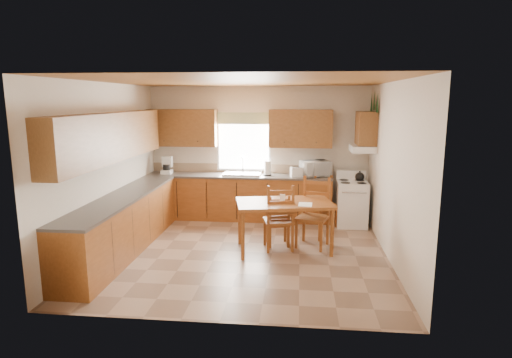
# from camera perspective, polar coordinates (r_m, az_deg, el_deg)

# --- Properties ---
(floor) EXTENTS (4.50, 4.50, 0.00)m
(floor) POSITION_cam_1_polar(r_m,az_deg,el_deg) (7.03, -1.49, -9.69)
(floor) COLOR #8C6F59
(floor) RESTS_ON ground
(ceiling) EXTENTS (4.50, 4.50, 0.00)m
(ceiling) POSITION_cam_1_polar(r_m,az_deg,el_deg) (6.59, -1.60, 12.89)
(ceiling) COLOR brown
(ceiling) RESTS_ON floor
(wall_left) EXTENTS (4.50, 4.50, 0.00)m
(wall_left) POSITION_cam_1_polar(r_m,az_deg,el_deg) (7.31, -19.32, 1.46)
(wall_left) COLOR beige
(wall_left) RESTS_ON floor
(wall_right) EXTENTS (4.50, 4.50, 0.00)m
(wall_right) POSITION_cam_1_polar(r_m,az_deg,el_deg) (6.77, 17.70, 0.86)
(wall_right) COLOR beige
(wall_right) RESTS_ON floor
(wall_back) EXTENTS (4.50, 4.50, 0.00)m
(wall_back) POSITION_cam_1_polar(r_m,az_deg,el_deg) (8.89, 0.32, 3.59)
(wall_back) COLOR beige
(wall_back) RESTS_ON floor
(wall_front) EXTENTS (4.50, 4.50, 0.00)m
(wall_front) POSITION_cam_1_polar(r_m,az_deg,el_deg) (4.50, -5.21, -3.42)
(wall_front) COLOR beige
(wall_front) RESTS_ON floor
(lower_cab_back) EXTENTS (3.75, 0.60, 0.88)m
(lower_cab_back) POSITION_cam_1_polar(r_m,az_deg,el_deg) (8.80, -2.31, -2.51)
(lower_cab_back) COLOR brown
(lower_cab_back) RESTS_ON floor
(lower_cab_left) EXTENTS (0.60, 3.60, 0.88)m
(lower_cab_left) POSITION_cam_1_polar(r_m,az_deg,el_deg) (7.25, -17.22, -5.87)
(lower_cab_left) COLOR brown
(lower_cab_left) RESTS_ON floor
(counter_back) EXTENTS (3.75, 0.63, 0.04)m
(counter_back) POSITION_cam_1_polar(r_m,az_deg,el_deg) (8.71, -2.33, 0.44)
(counter_back) COLOR #48423F
(counter_back) RESTS_ON lower_cab_back
(counter_left) EXTENTS (0.63, 3.60, 0.04)m
(counter_left) POSITION_cam_1_polar(r_m,az_deg,el_deg) (7.14, -17.42, -2.32)
(counter_left) COLOR #48423F
(counter_left) RESTS_ON lower_cab_left
(backsplash) EXTENTS (3.75, 0.01, 0.18)m
(backsplash) POSITION_cam_1_polar(r_m,az_deg,el_deg) (8.97, -2.08, 1.46)
(backsplash) COLOR #91785D
(backsplash) RESTS_ON counter_back
(upper_cab_back_left) EXTENTS (1.41, 0.33, 0.75)m
(upper_cab_back_left) POSITION_cam_1_polar(r_m,az_deg,el_deg) (8.96, -9.75, 6.74)
(upper_cab_back_left) COLOR brown
(upper_cab_back_left) RESTS_ON wall_back
(upper_cab_back_right) EXTENTS (1.25, 0.33, 0.75)m
(upper_cab_back_right) POSITION_cam_1_polar(r_m,az_deg,el_deg) (8.64, 5.95, 6.69)
(upper_cab_back_right) COLOR brown
(upper_cab_back_right) RESTS_ON wall_back
(upper_cab_left) EXTENTS (0.33, 3.60, 0.75)m
(upper_cab_left) POSITION_cam_1_polar(r_m,az_deg,el_deg) (7.05, -18.86, 5.31)
(upper_cab_left) COLOR brown
(upper_cab_left) RESTS_ON wall_left
(upper_cab_stove) EXTENTS (0.33, 0.62, 0.62)m
(upper_cab_stove) POSITION_cam_1_polar(r_m,az_deg,el_deg) (8.29, 14.46, 6.57)
(upper_cab_stove) COLOR brown
(upper_cab_stove) RESTS_ON wall_right
(range_hood) EXTENTS (0.44, 0.62, 0.12)m
(range_hood) POSITION_cam_1_polar(r_m,az_deg,el_deg) (8.32, 14.00, 3.97)
(range_hood) COLOR silver
(range_hood) RESTS_ON wall_right
(window_frame) EXTENTS (1.13, 0.02, 1.18)m
(window_frame) POSITION_cam_1_polar(r_m,az_deg,el_deg) (8.87, -1.64, 4.87)
(window_frame) COLOR silver
(window_frame) RESTS_ON wall_back
(window_pane) EXTENTS (1.05, 0.01, 1.10)m
(window_pane) POSITION_cam_1_polar(r_m,az_deg,el_deg) (8.87, -1.64, 4.87)
(window_pane) COLOR white
(window_pane) RESTS_ON wall_back
(window_valance) EXTENTS (1.19, 0.01, 0.24)m
(window_valance) POSITION_cam_1_polar(r_m,az_deg,el_deg) (8.81, -1.68, 8.09)
(window_valance) COLOR #4E6D38
(window_valance) RESTS_ON wall_back
(sink_basin) EXTENTS (0.75, 0.45, 0.04)m
(sink_basin) POSITION_cam_1_polar(r_m,az_deg,el_deg) (8.69, -1.85, 0.69)
(sink_basin) COLOR silver
(sink_basin) RESTS_ON counter_back
(pine_decal_a) EXTENTS (0.22, 0.22, 0.36)m
(pine_decal_a) POSITION_cam_1_polar(r_m,az_deg,el_deg) (7.98, 15.89, 9.81)
(pine_decal_a) COLOR #153718
(pine_decal_a) RESTS_ON wall_right
(pine_decal_b) EXTENTS (0.22, 0.22, 0.36)m
(pine_decal_b) POSITION_cam_1_polar(r_m,az_deg,el_deg) (8.30, 15.53, 10.12)
(pine_decal_b) COLOR #153718
(pine_decal_b) RESTS_ON wall_right
(pine_decal_c) EXTENTS (0.22, 0.22, 0.36)m
(pine_decal_c) POSITION_cam_1_polar(r_m,az_deg,el_deg) (8.61, 15.16, 9.87)
(pine_decal_c) COLOR #153718
(pine_decal_c) RESTS_ON wall_right
(stove) EXTENTS (0.58, 0.60, 0.85)m
(stove) POSITION_cam_1_polar(r_m,az_deg,el_deg) (8.52, 12.64, -3.29)
(stove) COLOR silver
(stove) RESTS_ON floor
(coffeemaker) EXTENTS (0.25, 0.28, 0.34)m
(coffeemaker) POSITION_cam_1_polar(r_m,az_deg,el_deg) (9.00, -11.84, 1.78)
(coffeemaker) COLOR silver
(coffeemaker) RESTS_ON counter_back
(paper_towel) EXTENTS (0.16, 0.16, 0.29)m
(paper_towel) POSITION_cam_1_polar(r_m,az_deg,el_deg) (8.61, 1.54, 1.45)
(paper_towel) COLOR white
(paper_towel) RESTS_ON counter_back
(toaster) EXTENTS (0.27, 0.21, 0.19)m
(toaster) POSITION_cam_1_polar(r_m,az_deg,el_deg) (8.51, 5.42, 0.95)
(toaster) COLOR silver
(toaster) RESTS_ON counter_back
(microwave) EXTENTS (0.62, 0.55, 0.31)m
(microwave) POSITION_cam_1_polar(r_m,az_deg,el_deg) (8.59, 7.92, 1.39)
(microwave) COLOR silver
(microwave) RESTS_ON counter_back
(dining_table) EXTENTS (1.66, 1.15, 0.81)m
(dining_table) POSITION_cam_1_polar(r_m,az_deg,el_deg) (7.00, 3.75, -6.28)
(dining_table) COLOR brown
(dining_table) RESTS_ON floor
(chair_near_left) EXTENTS (0.54, 0.53, 1.09)m
(chair_near_left) POSITION_cam_1_polar(r_m,az_deg,el_deg) (7.02, 3.02, -5.04)
(chair_near_left) COLOR brown
(chair_near_left) RESTS_ON floor
(chair_near_right) EXTENTS (0.44, 0.42, 0.87)m
(chair_near_right) POSITION_cam_1_polar(r_m,az_deg,el_deg) (7.23, 2.93, -5.46)
(chair_near_right) COLOR brown
(chair_near_right) RESTS_ON floor
(chair_far_left) EXTENTS (0.60, 0.59, 1.15)m
(chair_far_left) POSITION_cam_1_polar(r_m,az_deg,el_deg) (7.17, 7.56, -4.56)
(chair_far_left) COLOR brown
(chair_far_left) RESTS_ON floor
(chair_far_right) EXTENTS (0.50, 0.48, 0.95)m
(chair_far_right) POSITION_cam_1_polar(r_m,az_deg,el_deg) (8.42, 9.26, -3.00)
(chair_far_right) COLOR brown
(chair_far_right) RESTS_ON floor
(table_paper) EXTENTS (0.23, 0.29, 0.00)m
(table_paper) POSITION_cam_1_polar(r_m,az_deg,el_deg) (6.75, 6.59, -3.38)
(table_paper) COLOR white
(table_paper) RESTS_ON dining_table
(table_card) EXTENTS (0.09, 0.05, 0.11)m
(table_card) POSITION_cam_1_polar(r_m,az_deg,el_deg) (6.93, 3.56, -2.49)
(table_card) COLOR white
(table_card) RESTS_ON dining_table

